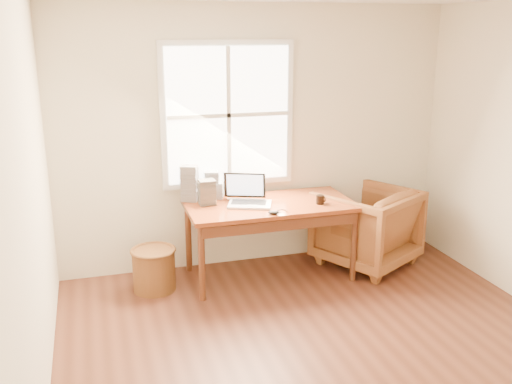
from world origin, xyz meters
TOP-DOWN VIEW (x-y plane):
  - room_shell at (-0.02, 0.16)m, footprint 4.04×4.54m
  - desk at (0.00, 1.80)m, footprint 1.60×0.80m
  - armchair at (1.04, 1.80)m, footprint 1.18×1.19m
  - wicker_stool at (-1.13, 1.80)m, footprint 0.50×0.50m
  - laptop at (-0.21, 1.78)m, footprint 0.47×0.48m
  - mouse at (-0.07, 1.46)m, footprint 0.12×0.10m
  - coffee_mug at (0.45, 1.64)m, footprint 0.08×0.08m
  - cd_stack_a at (-0.50, 2.13)m, footprint 0.15×0.14m
  - cd_stack_b at (-0.58, 1.93)m, footprint 0.15×0.14m
  - cd_stack_c at (-0.72, 2.10)m, footprint 0.19×0.18m
  - cd_stack_d at (-0.45, 2.10)m, footprint 0.16×0.15m

SIDE VIEW (x-z plane):
  - wicker_stool at x=-1.13m, z-range 0.00..0.39m
  - armchair at x=1.04m, z-range 0.00..0.81m
  - desk at x=0.00m, z-range 0.71..0.75m
  - mouse at x=-0.07m, z-range 0.75..0.78m
  - coffee_mug at x=0.45m, z-range 0.75..0.84m
  - cd_stack_d at x=-0.45m, z-range 0.75..0.91m
  - cd_stack_b at x=-0.58m, z-range 0.75..0.99m
  - cd_stack_a at x=-0.50m, z-range 0.75..1.02m
  - laptop at x=-0.21m, z-range 0.75..1.02m
  - cd_stack_c at x=-0.72m, z-range 0.75..1.10m
  - room_shell at x=-0.02m, z-range 0.00..2.64m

